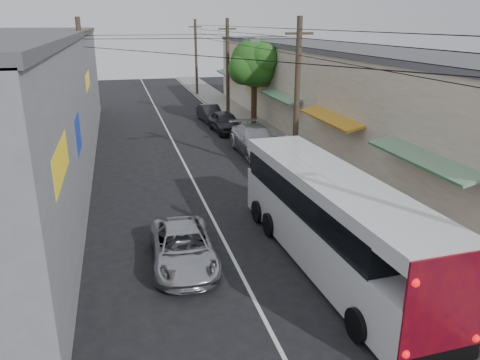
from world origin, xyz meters
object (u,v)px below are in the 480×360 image
object	(u,v)px
parked_suv	(256,140)
parked_car_far	(210,113)
coach_bus	(330,219)
parked_car_mid	(225,122)
pedestrian_near	(286,148)
pedestrian_far	(333,178)
jeepney	(183,247)

from	to	relation	value
parked_suv	parked_car_far	bearing A→B (deg)	93.48
coach_bus	parked_car_mid	size ratio (longest dim) A/B	2.48
coach_bus	parked_car_far	world-z (taller)	coach_bus
parked_car_far	pedestrian_near	bearing A→B (deg)	-86.02
coach_bus	parked_car_mid	xyz separation A→B (m)	(1.10, 20.14, -0.87)
parked_suv	parked_car_mid	size ratio (longest dim) A/B	1.30
parked_car_far	pedestrian_far	distance (m)	18.64
parked_suv	pedestrian_near	xyz separation A→B (m)	(1.17, -2.21, 0.03)
coach_bus	pedestrian_far	size ratio (longest dim) A/B	6.74
parked_suv	pedestrian_far	world-z (taller)	pedestrian_far
jeepney	pedestrian_far	xyz separation A→B (m)	(7.57, 4.60, 0.31)
parked_suv	parked_car_mid	distance (m)	6.25
pedestrian_far	parked_car_mid	bearing A→B (deg)	-72.75
parked_suv	parked_car_mid	bearing A→B (deg)	93.63
parked_car_mid	pedestrian_near	world-z (taller)	pedestrian_near
parked_suv	jeepney	bearing A→B (deg)	-117.14
parked_car_mid	pedestrian_near	xyz separation A→B (m)	(1.66, -8.44, 0.11)
parked_car_far	pedestrian_far	bearing A→B (deg)	-88.48
jeepney	pedestrian_near	distance (m)	12.91
jeepney	pedestrian_near	size ratio (longest dim) A/B	3.01
parked_car_mid	parked_car_far	world-z (taller)	parked_car_mid
coach_bus	parked_suv	distance (m)	14.02
jeepney	parked_suv	bearing A→B (deg)	65.60
pedestrian_near	pedestrian_far	world-z (taller)	pedestrian_far
parked_suv	pedestrian_near	bearing A→B (deg)	-62.98
parked_car_mid	parked_car_far	size ratio (longest dim) A/B	1.10
pedestrian_near	coach_bus	bearing A→B (deg)	94.60
coach_bus	pedestrian_near	size ratio (longest dim) A/B	7.40
parked_suv	pedestrian_near	distance (m)	2.50
coach_bus	pedestrian_near	xyz separation A→B (m)	(2.77, 11.70, -0.76)
pedestrian_near	parked_suv	bearing A→B (deg)	-44.19
parked_car_far	pedestrian_near	distance (m)	12.74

